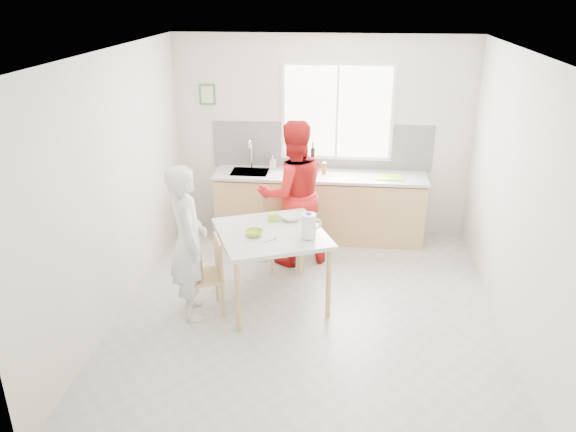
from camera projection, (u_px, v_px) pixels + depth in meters
The scene contains 21 objects.
ground at pixel (308, 311), 6.06m from camera, with size 4.50×4.50×0.00m, color #B7B7B2.
room_shell at pixel (311, 165), 5.43m from camera, with size 4.50×4.50×4.50m.
window at pixel (337, 112), 7.44m from camera, with size 1.50×0.06×1.30m.
backsplash at pixel (321, 146), 7.65m from camera, with size 3.00×0.02×0.65m, color white.
picture_frame at pixel (207, 94), 7.54m from camera, with size 0.22×0.03×0.28m.
kitchen_counter at pixel (319, 209), 7.69m from camera, with size 2.84×0.64×1.37m.
dining_table at pixel (271, 239), 5.98m from camera, with size 1.43×1.43×0.84m.
chair_left at pixel (209, 272), 5.91m from camera, with size 0.51×0.51×0.84m.
chair_far at pixel (282, 225), 6.89m from camera, with size 0.58×0.58×0.96m.
person_white at pixel (188, 243), 5.72m from camera, with size 0.60×0.40×1.66m, color silver.
person_red at pixel (293, 194), 6.84m from camera, with size 0.88×0.69×1.81m, color red.
bowl_green at pixel (254, 233), 5.84m from camera, with size 0.19×0.19×0.06m, color #A3C12C.
bowl_white at pixel (291, 217), 6.24m from camera, with size 0.23×0.23×0.06m, color white.
milk_jug at pixel (309, 225), 5.73m from camera, with size 0.22×0.16×0.28m.
green_box at pixel (273, 217), 6.21m from camera, with size 0.10×0.10×0.09m, color #98D731.
spoon at pixel (269, 240), 5.73m from camera, with size 0.01×0.01×0.16m, color #A5A5AA.
cutting_board at pixel (390, 178), 7.35m from camera, with size 0.35×0.25×0.01m, color #99D531.
wine_bottle_a at pixel (313, 159), 7.61m from camera, with size 0.07×0.07×0.32m, color black.
wine_bottle_b at pixel (305, 162), 7.51m from camera, with size 0.07×0.07×0.30m, color black.
jar_amber at pixel (324, 168), 7.47m from camera, with size 0.06×0.06×0.16m, color brown.
soap_bottle at pixel (273, 162), 7.68m from camera, with size 0.08×0.09×0.19m, color #999999.
Camera 1 is at (0.33, -5.21, 3.26)m, focal length 35.00 mm.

